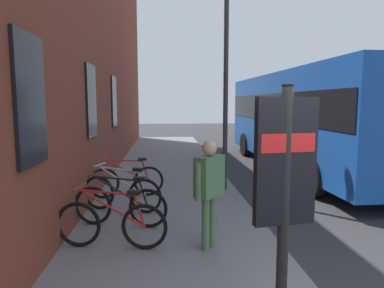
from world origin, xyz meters
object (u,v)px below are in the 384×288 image
(pedestrian_near_bus, at_px, (209,183))
(street_lamp, at_px, (226,71))
(transit_info_sign, at_px, (285,179))
(bicycle_leaning_wall, at_px, (112,224))
(city_bus, at_px, (305,115))
(bicycle_nearest_sign, at_px, (121,205))
(bicycle_by_door, at_px, (127,181))
(bicycle_mid_rack, at_px, (122,193))

(pedestrian_near_bus, xyz_separation_m, street_lamp, (3.63, -0.88, 2.01))
(street_lamp, bearing_deg, pedestrian_near_bus, 166.30)
(transit_info_sign, xyz_separation_m, pedestrian_near_bus, (2.25, 0.36, -0.57))
(bicycle_leaning_wall, relative_size, city_bus, 0.17)
(bicycle_leaning_wall, distance_m, pedestrian_near_bus, 1.63)
(bicycle_nearest_sign, distance_m, bicycle_by_door, 1.96)
(transit_info_sign, bearing_deg, bicycle_nearest_sign, 28.85)
(pedestrian_near_bus, height_order, street_lamp, street_lamp)
(transit_info_sign, bearing_deg, pedestrian_near_bus, 9.00)
(bicycle_mid_rack, bearing_deg, bicycle_nearest_sign, -174.55)
(bicycle_nearest_sign, relative_size, transit_info_sign, 0.72)
(bicycle_nearest_sign, xyz_separation_m, bicycle_by_door, (1.96, 0.09, -0.00))
(bicycle_mid_rack, distance_m, pedestrian_near_bus, 2.59)
(bicycle_nearest_sign, bearing_deg, street_lamp, -42.94)
(bicycle_by_door, relative_size, street_lamp, 0.34)
(bicycle_by_door, relative_size, transit_info_sign, 0.73)
(bicycle_by_door, distance_m, street_lamp, 3.66)
(bicycle_nearest_sign, height_order, transit_info_sign, transit_info_sign)
(bicycle_leaning_wall, height_order, street_lamp, street_lamp)
(transit_info_sign, bearing_deg, bicycle_leaning_wall, 37.95)
(city_bus, height_order, pedestrian_near_bus, city_bus)
(city_bus, bearing_deg, bicycle_nearest_sign, 133.77)
(bicycle_mid_rack, height_order, bicycle_by_door, same)
(pedestrian_near_bus, distance_m, street_lamp, 4.24)
(city_bus, bearing_deg, transit_info_sign, 156.40)
(transit_info_sign, relative_size, pedestrian_near_bus, 1.42)
(transit_info_sign, height_order, city_bus, city_bus)
(bicycle_nearest_sign, bearing_deg, city_bus, -46.23)
(bicycle_nearest_sign, relative_size, pedestrian_near_bus, 1.03)
(bicycle_mid_rack, xyz_separation_m, transit_info_sign, (-4.22, -1.92, 1.21))
(city_bus, distance_m, street_lamp, 4.56)
(bicycle_mid_rack, distance_m, bicycle_by_door, 1.07)
(street_lamp, bearing_deg, bicycle_leaning_wall, 145.74)
(bicycle_nearest_sign, relative_size, street_lamp, 0.34)
(bicycle_by_door, bearing_deg, city_bus, -58.91)
(bicycle_leaning_wall, relative_size, bicycle_mid_rack, 1.03)
(street_lamp, bearing_deg, transit_info_sign, 174.86)
(bicycle_leaning_wall, height_order, city_bus, city_bus)
(city_bus, relative_size, street_lamp, 2.06)
(bicycle_leaning_wall, distance_m, transit_info_sign, 3.25)
(city_bus, distance_m, pedestrian_near_bus, 7.78)
(bicycle_by_door, height_order, pedestrian_near_bus, pedestrian_near_bus)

